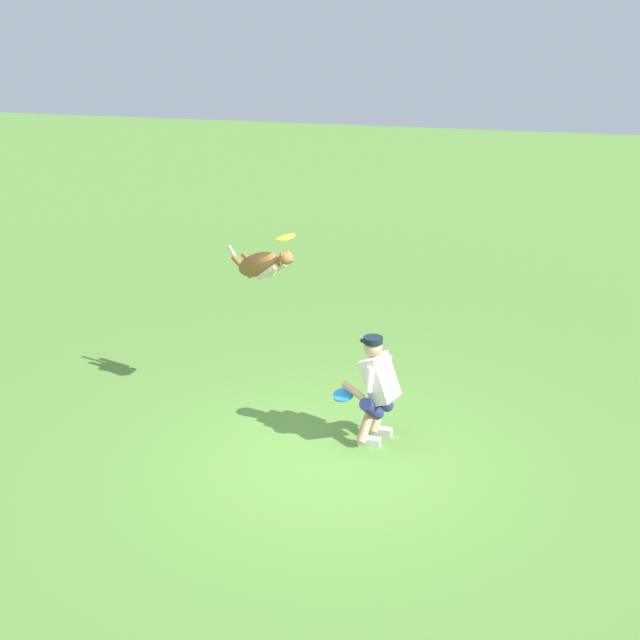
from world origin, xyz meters
TOP-DOWN VIEW (x-y plane):
  - ground_plane at (0.00, 0.00)m, footprint 60.00×60.00m
  - person at (-0.41, -0.57)m, footprint 0.67×0.66m
  - dog at (1.20, -1.22)m, footprint 1.04×0.53m
  - frisbee_flying at (0.86, -1.14)m, footprint 0.29×0.30m
  - frisbee_held at (-0.06, -0.43)m, footprint 0.27×0.27m

SIDE VIEW (x-z plane):
  - ground_plane at x=0.00m, z-range 0.00..0.00m
  - frisbee_held at x=-0.06m, z-range 0.56..0.66m
  - person at x=-0.41m, z-range 0.05..1.34m
  - dog at x=1.20m, z-range 1.57..2.10m
  - frisbee_flying at x=0.86m, z-range 2.16..2.27m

